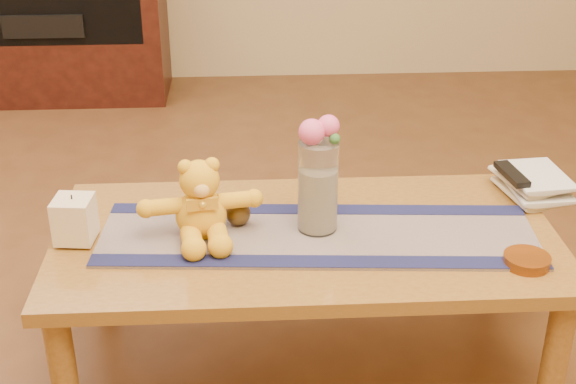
{
  "coord_description": "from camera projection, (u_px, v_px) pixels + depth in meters",
  "views": [
    {
      "loc": [
        -0.16,
        -1.93,
        1.55
      ],
      "look_at": [
        -0.05,
        0.0,
        0.58
      ],
      "focal_mm": 49.75,
      "sensor_mm": 36.0,
      "label": 1
    }
  ],
  "objects": [
    {
      "name": "book_bottom",
      "position": [
        507.0,
        195.0,
        2.41
      ],
      "size": [
        0.21,
        0.25,
        0.02
      ],
      "primitive_type": "imported",
      "rotation": [
        0.0,
        0.0,
        0.19
      ],
      "color": "beige",
      "rests_on": "coffee_table_top"
    },
    {
      "name": "table_leg_bl",
      "position": [
        100.0,
        261.0,
        2.56
      ],
      "size": [
        0.07,
        0.07,
        0.41
      ],
      "primitive_type": "cylinder",
      "color": "brown",
      "rests_on": "floor"
    },
    {
      "name": "floor",
      "position": [
        304.0,
        362.0,
        2.42
      ],
      "size": [
        5.5,
        5.5,
        0.0
      ],
      "primitive_type": "plane",
      "color": "#543118",
      "rests_on": "ground"
    },
    {
      "name": "runner_border_far",
      "position": [
        317.0,
        209.0,
        2.33
      ],
      "size": [
        1.2,
        0.14,
        0.0
      ],
      "primitive_type": "cube",
      "rotation": [
        0.0,
        0.0,
        -0.07
      ],
      "color": "#161943",
      "rests_on": "persian_runner"
    },
    {
      "name": "stereo_lower",
      "position": [
        48.0,
        20.0,
        4.25
      ],
      "size": [
        0.42,
        0.28,
        0.12
      ],
      "primitive_type": "cube",
      "color": "black",
      "rests_on": "media_cabinet"
    },
    {
      "name": "table_leg_fr",
      "position": [
        555.0,
        361.0,
        2.1
      ],
      "size": [
        0.07,
        0.07,
        0.41
      ],
      "primitive_type": "cylinder",
      "color": "brown",
      "rests_on": "floor"
    },
    {
      "name": "book_lower",
      "position": [
        510.0,
        190.0,
        2.4
      ],
      "size": [
        0.18,
        0.23,
        0.02
      ],
      "primitive_type": "imported",
      "rotation": [
        0.0,
        0.0,
        0.05
      ],
      "color": "beige",
      "rests_on": "book_bottom"
    },
    {
      "name": "teddy_bear",
      "position": [
        200.0,
        199.0,
        2.15
      ],
      "size": [
        0.35,
        0.31,
        0.21
      ],
      "primitive_type": null,
      "rotation": [
        0.0,
        0.0,
        0.15
      ],
      "color": "gold",
      "rests_on": "persian_runner"
    },
    {
      "name": "persian_runner",
      "position": [
        318.0,
        235.0,
        2.2
      ],
      "size": [
        1.22,
        0.43,
        0.01
      ],
      "primitive_type": "cube",
      "rotation": [
        0.0,
        0.0,
        -0.07
      ],
      "color": "#181D45",
      "rests_on": "coffee_table_top"
    },
    {
      "name": "potpourri_fill",
      "position": [
        318.0,
        199.0,
        2.19
      ],
      "size": [
        0.09,
        0.09,
        0.18
      ],
      "primitive_type": "cylinder",
      "color": "beige",
      "rests_on": "glass_vase"
    },
    {
      "name": "table_leg_fl",
      "position": [
        64.0,
        379.0,
        2.04
      ],
      "size": [
        0.07,
        0.07,
        0.41
      ],
      "primitive_type": "cylinder",
      "color": "brown",
      "rests_on": "floor"
    },
    {
      "name": "glass_vase",
      "position": [
        318.0,
        186.0,
        2.17
      ],
      "size": [
        0.11,
        0.11,
        0.26
      ],
      "primitive_type": "cylinder",
      "color": "silver",
      "rests_on": "persian_runner"
    },
    {
      "name": "rose_right",
      "position": [
        328.0,
        126.0,
        2.1
      ],
      "size": [
        0.06,
        0.06,
        0.06
      ],
      "primitive_type": "sphere",
      "color": "#E9528B",
      "rests_on": "glass_vase"
    },
    {
      "name": "tv_remote",
      "position": [
        512.0,
        174.0,
        2.37
      ],
      "size": [
        0.07,
        0.16,
        0.02
      ],
      "primitive_type": "cube",
      "rotation": [
        0.0,
        0.0,
        0.14
      ],
      "color": "black",
      "rests_on": "book_top"
    },
    {
      "name": "book_top",
      "position": [
        511.0,
        178.0,
        2.38
      ],
      "size": [
        0.18,
        0.24,
        0.02
      ],
      "primitive_type": "imported",
      "rotation": [
        0.0,
        0.0,
        0.09
      ],
      "color": "beige",
      "rests_on": "book_upper"
    },
    {
      "name": "amber_dish",
      "position": [
        527.0,
        260.0,
        2.06
      ],
      "size": [
        0.15,
        0.15,
        0.03
      ],
      "primitive_type": "cylinder",
      "rotation": [
        0.0,
        0.0,
        -0.25
      ],
      "color": "#BF5914",
      "rests_on": "coffee_table_top"
    },
    {
      "name": "table_leg_br",
      "position": [
        492.0,
        249.0,
        2.62
      ],
      "size": [
        0.07,
        0.07,
        0.41
      ],
      "primitive_type": "cylinder",
      "color": "brown",
      "rests_on": "floor"
    },
    {
      "name": "runner_border_near",
      "position": [
        319.0,
        261.0,
        2.07
      ],
      "size": [
        1.2,
        0.14,
        0.0
      ],
      "primitive_type": "cube",
      "rotation": [
        0.0,
        0.0,
        -0.07
      ],
      "color": "#161943",
      "rests_on": "persian_runner"
    },
    {
      "name": "rose_left",
      "position": [
        312.0,
        132.0,
        2.09
      ],
      "size": [
        0.07,
        0.07,
        0.07
      ],
      "primitive_type": "sphere",
      "color": "#E9528B",
      "rests_on": "glass_vase"
    },
    {
      "name": "leaf_sprig",
      "position": [
        335.0,
        139.0,
        2.09
      ],
      "size": [
        0.03,
        0.03,
        0.03
      ],
      "primitive_type": "sphere",
      "color": "#33662D",
      "rests_on": "glass_vase"
    },
    {
      "name": "bronze_ball",
      "position": [
        238.0,
        213.0,
        2.23
      ],
      "size": [
        0.07,
        0.07,
        0.07
      ],
      "primitive_type": "sphere",
      "rotation": [
        0.0,
        0.0,
        0.03
      ],
      "color": "#4B3819",
      "rests_on": "persian_runner"
    },
    {
      "name": "blue_flower_back",
      "position": [
        321.0,
        128.0,
        2.13
      ],
      "size": [
        0.04,
        0.04,
        0.04
      ],
      "primitive_type": "sphere",
      "color": "#4D4AA1",
      "rests_on": "glass_vase"
    },
    {
      "name": "blue_flower_side",
      "position": [
        307.0,
        133.0,
        2.12
      ],
      "size": [
        0.04,
        0.04,
        0.04
      ],
      "primitive_type": "sphere",
      "color": "#4D4AA1",
      "rests_on": "glass_vase"
    },
    {
      "name": "coffee_table_top",
      "position": [
        306.0,
        239.0,
        2.23
      ],
      "size": [
        1.4,
        0.7,
        0.04
      ],
      "primitive_type": "cube",
      "color": "brown",
      "rests_on": "floor"
    },
    {
      "name": "candle_wick",
      "position": [
        72.0,
        197.0,
        2.12
      ],
      "size": [
        0.0,
        0.0,
        0.01
      ],
      "primitive_type": "cylinder",
      "rotation": [
        0.0,
        0.0,
        -0.11
      ],
      "color": "black",
      "rests_on": "pillar_candle"
    },
    {
      "name": "pillar_candle",
      "position": [
        75.0,
        219.0,
        2.15
      ],
      "size": [
        0.11,
        0.11,
        0.12
      ],
      "primitive_type": "cube",
      "rotation": [
        0.0,
        0.0,
        -0.11
      ],
      "color": "beige",
      "rests_on": "persian_runner"
    },
    {
      "name": "book_upper",
      "position": [
        506.0,
        183.0,
        2.39
      ],
      "size": [
        0.22,
        0.26,
        0.02
      ],
      "primitive_type": "imported",
      "rotation": [
        0.0,
        0.0,
        0.24
      ],
      "color": "beige",
      "rests_on": "book_lower"
    }
  ]
}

